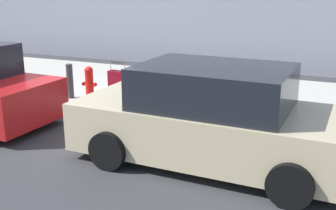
{
  "coord_description": "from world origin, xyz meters",
  "views": [
    {
      "loc": [
        -5.88,
        7.78,
        2.9
      ],
      "look_at": [
        -2.6,
        0.11,
        0.49
      ],
      "focal_mm": 44.86,
      "sensor_mm": 36.0,
      "label": 1
    }
  ],
  "objects_px": {
    "suitcase_navy_5": "(134,94)",
    "fire_hydrant": "(89,82)",
    "suitcase_silver_2": "(193,100)",
    "suitcase_teal_3": "(173,92)",
    "suitcase_maroon_6": "(118,86)",
    "suitcase_olive_4": "(153,96)",
    "suitcase_red_0": "(237,103)",
    "parked_car_beige_0": "(213,119)",
    "bollard_post": "(70,81)",
    "suitcase_black_1": "(215,96)"
  },
  "relations": [
    {
      "from": "suitcase_black_1",
      "to": "suitcase_olive_4",
      "type": "xyz_separation_m",
      "value": [
        1.47,
        0.06,
        -0.12
      ]
    },
    {
      "from": "parked_car_beige_0",
      "to": "suitcase_teal_3",
      "type": "bearing_deg",
      "value": -53.7
    },
    {
      "from": "bollard_post",
      "to": "parked_car_beige_0",
      "type": "bearing_deg",
      "value": 154.36
    },
    {
      "from": "suitcase_navy_5",
      "to": "parked_car_beige_0",
      "type": "height_order",
      "value": "parked_car_beige_0"
    },
    {
      "from": "suitcase_silver_2",
      "to": "fire_hydrant",
      "type": "bearing_deg",
      "value": -0.66
    },
    {
      "from": "suitcase_silver_2",
      "to": "suitcase_teal_3",
      "type": "bearing_deg",
      "value": -3.18
    },
    {
      "from": "suitcase_red_0",
      "to": "suitcase_silver_2",
      "type": "height_order",
      "value": "suitcase_red_0"
    },
    {
      "from": "suitcase_teal_3",
      "to": "fire_hydrant",
      "type": "bearing_deg",
      "value": -0.09
    },
    {
      "from": "suitcase_black_1",
      "to": "suitcase_olive_4",
      "type": "height_order",
      "value": "suitcase_black_1"
    },
    {
      "from": "suitcase_black_1",
      "to": "fire_hydrant",
      "type": "relative_size",
      "value": 1.27
    },
    {
      "from": "suitcase_red_0",
      "to": "suitcase_maroon_6",
      "type": "distance_m",
      "value": 2.95
    },
    {
      "from": "suitcase_teal_3",
      "to": "parked_car_beige_0",
      "type": "relative_size",
      "value": 0.18
    },
    {
      "from": "suitcase_teal_3",
      "to": "fire_hydrant",
      "type": "distance_m",
      "value": 2.24
    },
    {
      "from": "suitcase_red_0",
      "to": "suitcase_teal_3",
      "type": "distance_m",
      "value": 1.49
    },
    {
      "from": "suitcase_olive_4",
      "to": "suitcase_maroon_6",
      "type": "distance_m",
      "value": 0.98
    },
    {
      "from": "suitcase_black_1",
      "to": "suitcase_teal_3",
      "type": "height_order",
      "value": "suitcase_black_1"
    },
    {
      "from": "suitcase_silver_2",
      "to": "suitcase_teal_3",
      "type": "distance_m",
      "value": 0.51
    },
    {
      "from": "suitcase_red_0",
      "to": "suitcase_silver_2",
      "type": "relative_size",
      "value": 1.1
    },
    {
      "from": "suitcase_olive_4",
      "to": "suitcase_navy_5",
      "type": "bearing_deg",
      "value": 6.1
    },
    {
      "from": "bollard_post",
      "to": "fire_hydrant",
      "type": "bearing_deg",
      "value": -162.25
    },
    {
      "from": "bollard_post",
      "to": "suitcase_olive_4",
      "type": "bearing_deg",
      "value": -176.66
    },
    {
      "from": "suitcase_navy_5",
      "to": "fire_hydrant",
      "type": "bearing_deg",
      "value": -3.15
    },
    {
      "from": "suitcase_red_0",
      "to": "suitcase_maroon_6",
      "type": "bearing_deg",
      "value": -0.42
    },
    {
      "from": "suitcase_olive_4",
      "to": "bollard_post",
      "type": "height_order",
      "value": "bollard_post"
    },
    {
      "from": "suitcase_navy_5",
      "to": "suitcase_maroon_6",
      "type": "distance_m",
      "value": 0.53
    },
    {
      "from": "suitcase_teal_3",
      "to": "suitcase_maroon_6",
      "type": "relative_size",
      "value": 0.84
    },
    {
      "from": "suitcase_olive_4",
      "to": "suitcase_maroon_6",
      "type": "relative_size",
      "value": 0.58
    },
    {
      "from": "suitcase_silver_2",
      "to": "suitcase_navy_5",
      "type": "relative_size",
      "value": 0.88
    },
    {
      "from": "suitcase_navy_5",
      "to": "suitcase_maroon_6",
      "type": "relative_size",
      "value": 0.87
    },
    {
      "from": "suitcase_teal_3",
      "to": "suitcase_red_0",
      "type": "bearing_deg",
      "value": -178.06
    },
    {
      "from": "fire_hydrant",
      "to": "parked_car_beige_0",
      "type": "distance_m",
      "value": 4.49
    },
    {
      "from": "suitcase_silver_2",
      "to": "parked_car_beige_0",
      "type": "relative_size",
      "value": 0.16
    },
    {
      "from": "bollard_post",
      "to": "suitcase_red_0",
      "type": "bearing_deg",
      "value": -177.32
    },
    {
      "from": "suitcase_maroon_6",
      "to": "suitcase_teal_3",
      "type": "bearing_deg",
      "value": 177.18
    },
    {
      "from": "suitcase_silver_2",
      "to": "fire_hydrant",
      "type": "xyz_separation_m",
      "value": [
        2.74,
        -0.03,
        0.16
      ]
    },
    {
      "from": "suitcase_red_0",
      "to": "suitcase_maroon_6",
      "type": "xyz_separation_m",
      "value": [
        2.95,
        -0.02,
        0.08
      ]
    },
    {
      "from": "suitcase_maroon_6",
      "to": "suitcase_navy_5",
      "type": "bearing_deg",
      "value": 164.5
    },
    {
      "from": "suitcase_teal_3",
      "to": "suitcase_olive_4",
      "type": "xyz_separation_m",
      "value": [
        0.49,
        0.02,
        -0.13
      ]
    },
    {
      "from": "suitcase_red_0",
      "to": "bollard_post",
      "type": "relative_size",
      "value": 0.96
    },
    {
      "from": "suitcase_red_0",
      "to": "suitcase_navy_5",
      "type": "height_order",
      "value": "suitcase_navy_5"
    },
    {
      "from": "suitcase_black_1",
      "to": "suitcase_maroon_6",
      "type": "relative_size",
      "value": 1.05
    },
    {
      "from": "suitcase_olive_4",
      "to": "fire_hydrant",
      "type": "xyz_separation_m",
      "value": [
        1.76,
        -0.02,
        0.17
      ]
    },
    {
      "from": "fire_hydrant",
      "to": "suitcase_olive_4",
      "type": "bearing_deg",
      "value": 179.34
    },
    {
      "from": "parked_car_beige_0",
      "to": "fire_hydrant",
      "type": "bearing_deg",
      "value": -29.97
    },
    {
      "from": "suitcase_red_0",
      "to": "suitcase_silver_2",
      "type": "xyz_separation_m",
      "value": [
        0.99,
        0.08,
        -0.02
      ]
    },
    {
      "from": "suitcase_black_1",
      "to": "suitcase_silver_2",
      "type": "distance_m",
      "value": 0.5
    },
    {
      "from": "suitcase_olive_4",
      "to": "fire_hydrant",
      "type": "relative_size",
      "value": 0.7
    },
    {
      "from": "fire_hydrant",
      "to": "suitcase_maroon_6",
      "type": "bearing_deg",
      "value": -175.02
    },
    {
      "from": "suitcase_silver_2",
      "to": "suitcase_olive_4",
      "type": "relative_size",
      "value": 1.31
    },
    {
      "from": "fire_hydrant",
      "to": "parked_car_beige_0",
      "type": "bearing_deg",
      "value": 150.03
    }
  ]
}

